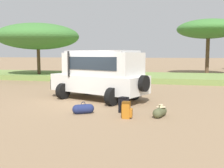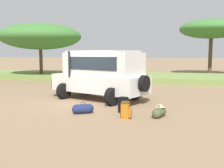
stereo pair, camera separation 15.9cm
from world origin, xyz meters
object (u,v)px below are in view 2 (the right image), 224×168
(backpack_cluster_center, at_px, (123,105))
(duffel_bag_low_black_case, at_px, (159,112))
(safari_vehicle, at_px, (101,74))
(duffel_bag_soft_canvas, at_px, (83,109))
(acacia_tree_far_left, at_px, (40,37))
(backpack_beside_front_wheel, at_px, (126,110))
(acacia_tree_left_mid, at_px, (211,29))

(backpack_cluster_center, height_order, duffel_bag_low_black_case, backpack_cluster_center)
(safari_vehicle, height_order, duffel_bag_soft_canvas, safari_vehicle)
(duffel_bag_low_black_case, bearing_deg, duffel_bag_soft_canvas, -176.15)
(backpack_cluster_center, bearing_deg, acacia_tree_far_left, 131.06)
(backpack_beside_front_wheel, bearing_deg, acacia_tree_far_left, 129.83)
(duffel_bag_soft_canvas, xyz_separation_m, acacia_tree_far_left, (-9.02, 12.60, 3.68))
(backpack_beside_front_wheel, bearing_deg, backpack_cluster_center, 107.64)
(duffel_bag_soft_canvas, relative_size, acacia_tree_left_mid, 0.11)
(safari_vehicle, distance_m, acacia_tree_left_mid, 20.56)
(backpack_cluster_center, xyz_separation_m, acacia_tree_far_left, (-10.49, 12.04, 3.57))
(safari_vehicle, distance_m, duffel_bag_low_black_case, 4.48)
(backpack_cluster_center, relative_size, duffel_bag_low_black_case, 0.73)
(acacia_tree_left_mid, bearing_deg, acacia_tree_far_left, -148.65)
(safari_vehicle, bearing_deg, backpack_cluster_center, -56.38)
(duffel_bag_low_black_case, xyz_separation_m, acacia_tree_left_mid, (3.80, 21.97, 4.87))
(safari_vehicle, xyz_separation_m, acacia_tree_left_mid, (6.96, 18.99, 3.75))
(duffel_bag_low_black_case, bearing_deg, safari_vehicle, 136.55)
(duffel_bag_soft_canvas, bearing_deg, acacia_tree_far_left, 125.60)
(safari_vehicle, height_order, backpack_cluster_center, safari_vehicle)
(duffel_bag_low_black_case, height_order, acacia_tree_left_mid, acacia_tree_left_mid)
(duffel_bag_low_black_case, height_order, duffel_bag_soft_canvas, duffel_bag_soft_canvas)
(acacia_tree_far_left, bearing_deg, backpack_beside_front_wheel, -50.17)
(backpack_cluster_center, bearing_deg, duffel_bag_low_black_case, -14.42)
(backpack_beside_front_wheel, bearing_deg, duffel_bag_low_black_case, 24.01)
(backpack_cluster_center, distance_m, duffel_bag_low_black_case, 1.46)
(safari_vehicle, relative_size, acacia_tree_far_left, 0.72)
(acacia_tree_far_left, relative_size, acacia_tree_left_mid, 1.05)
(duffel_bag_soft_canvas, xyz_separation_m, acacia_tree_left_mid, (6.68, 22.17, 4.86))
(acacia_tree_far_left, bearing_deg, duffel_bag_soft_canvas, -54.40)
(duffel_bag_low_black_case, bearing_deg, acacia_tree_far_left, 133.81)
(backpack_cluster_center, bearing_deg, backpack_beside_front_wheel, -72.36)
(acacia_tree_left_mid, bearing_deg, backpack_cluster_center, -103.56)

